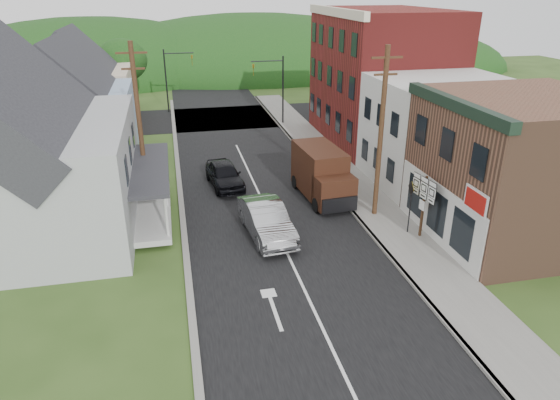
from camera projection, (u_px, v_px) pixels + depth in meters
ground at (289, 258)px, 23.03m from camera, size 120.00×120.00×0.00m
road at (253, 181)px, 31.98m from camera, size 9.00×90.00×0.02m
cross_road at (223, 118)px, 47.21m from camera, size 60.00×9.00×0.02m
sidewalk_right at (351, 184)px, 31.33m from camera, size 2.80×55.00×0.15m
curb_right at (331, 186)px, 31.06m from camera, size 0.20×55.00×0.15m
curb_left at (181, 199)px, 29.25m from camera, size 0.30×55.00×0.12m
storefront_tan at (519, 169)px, 23.86m from camera, size 8.00×8.00×7.00m
storefront_white at (440, 132)px, 30.68m from camera, size 8.00×7.00×6.50m
storefront_red at (381, 78)px, 38.50m from camera, size 8.00×12.00×10.00m
house_gray at (23, 149)px, 24.35m from camera, size 10.20×12.24×8.35m
house_blue at (79, 109)px, 34.61m from camera, size 7.14×8.16×7.28m
house_cream at (88, 85)px, 42.58m from camera, size 7.14×8.16×7.28m
utility_pole_right at (381, 133)px, 25.41m from camera, size 1.60×0.26×9.00m
utility_pole_left at (140, 124)px, 27.06m from camera, size 1.60×0.26×9.00m
traffic_signal_right at (275, 82)px, 43.43m from camera, size 2.87×0.20×6.00m
traffic_signal_left at (173, 73)px, 48.00m from camera, size 2.87×0.20×6.00m
tree_left_d at (122, 60)px, 47.97m from camera, size 4.80×4.80×6.94m
forested_ridge at (201, 71)px, 72.30m from camera, size 90.00×30.00×16.00m
silver_sedan at (266, 220)px, 24.76m from camera, size 2.31×5.31×1.70m
dark_sedan at (225, 175)px, 30.95m from camera, size 2.32×4.69×1.54m
delivery_van at (322, 174)px, 28.95m from camera, size 2.55×5.45×2.97m
route_sign_cluster at (423, 198)px, 23.97m from camera, size 0.29×1.80×3.16m
warning_sign at (410, 200)px, 24.45m from camera, size 0.15×0.76×2.77m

